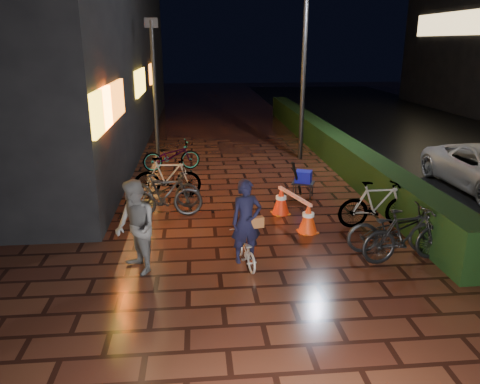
{
  "coord_description": "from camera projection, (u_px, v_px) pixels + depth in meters",
  "views": [
    {
      "loc": [
        -1.45,
        -8.72,
        4.0
      ],
      "look_at": [
        -0.61,
        0.24,
        1.1
      ],
      "focal_mm": 35.0,
      "sensor_mm": 36.0,
      "label": 1
    }
  ],
  "objects": [
    {
      "name": "lamp_post_hedge",
      "position": [
        304.0,
        65.0,
        15.83
      ],
      "size": [
        0.56,
        0.18,
        5.89
      ],
      "color": "black",
      "rests_on": "ground"
    },
    {
      "name": "cyclist",
      "position": [
        246.0,
        234.0,
        8.59
      ],
      "size": [
        0.66,
        1.23,
        1.68
      ],
      "color": "silver",
      "rests_on": "ground"
    },
    {
      "name": "parked_bikes_hedge",
      "position": [
        392.0,
        222.0,
        9.44
      ],
      "size": [
        2.0,
        2.38,
        1.07
      ],
      "color": "black",
      "rests_on": "ground"
    },
    {
      "name": "cart_assembly",
      "position": [
        303.0,
        178.0,
        12.42
      ],
      "size": [
        0.75,
        0.64,
        1.06
      ],
      "color": "black",
      "rests_on": "ground"
    },
    {
      "name": "lamp_post_sf",
      "position": [
        154.0,
        84.0,
        16.07
      ],
      "size": [
        0.46,
        0.14,
        4.76
      ],
      "color": "black",
      "rests_on": "ground"
    },
    {
      "name": "traffic_barrier",
      "position": [
        294.0,
        209.0,
        10.75
      ],
      "size": [
        0.85,
        1.67,
        0.68
      ],
      "color": "#EB370C",
      "rests_on": "ground"
    },
    {
      "name": "ground",
      "position": [
        271.0,
        245.0,
        9.62
      ],
      "size": [
        80.0,
        80.0,
        0.0
      ],
      "primitive_type": "plane",
      "color": "#381911",
      "rests_on": "ground"
    },
    {
      "name": "hedge",
      "position": [
        325.0,
        141.0,
        17.34
      ],
      "size": [
        0.7,
        20.0,
        1.0
      ],
      "primitive_type": "cube",
      "color": "black",
      "rests_on": "ground"
    },
    {
      "name": "bystander_person",
      "position": [
        136.0,
        227.0,
        8.28
      ],
      "size": [
        0.98,
        1.05,
        1.72
      ],
      "primitive_type": "imported",
      "rotation": [
        0.0,
        0.0,
        -1.05
      ],
      "color": "#565659",
      "rests_on": "ground"
    },
    {
      "name": "parked_bikes_storefront",
      "position": [
        167.0,
        177.0,
        12.69
      ],
      "size": [
        1.95,
        5.09,
        1.07
      ],
      "color": "black",
      "rests_on": "ground"
    }
  ]
}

